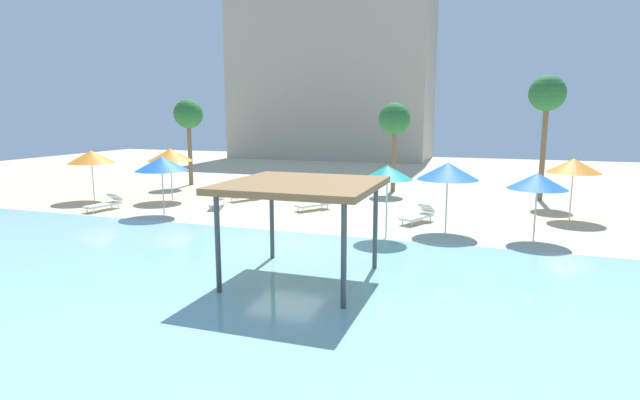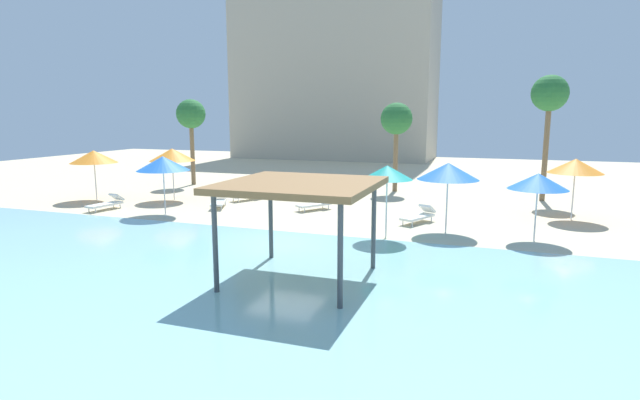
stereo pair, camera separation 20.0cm
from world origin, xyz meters
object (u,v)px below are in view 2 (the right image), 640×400
beach_umbrella_orange_1 (576,166)px  palm_tree_2 (396,120)px  beach_umbrella_blue_6 (448,171)px  lounge_chair_1 (249,194)px  lounge_chair_5 (107,203)px  beach_umbrella_orange_3 (94,157)px  lounge_chair_0 (317,203)px  beach_umbrella_teal_4 (387,173)px  palm_tree_0 (550,97)px  beach_umbrella_blue_2 (163,163)px  beach_umbrella_blue_5 (538,181)px  palm_tree_1 (191,116)px  lounge_chair_2 (219,201)px  lounge_chair_3 (420,215)px  beach_umbrella_orange_0 (172,155)px  shade_pavilion (300,188)px

beach_umbrella_orange_1 → palm_tree_2: palm_tree_2 is taller
beach_umbrella_blue_6 → lounge_chair_1: size_ratio=1.42×
lounge_chair_1 → lounge_chair_5: size_ratio=1.00×
beach_umbrella_orange_3 → lounge_chair_0: bearing=6.0°
beach_umbrella_teal_4 → palm_tree_0: size_ratio=0.41×
palm_tree_2 → beach_umbrella_blue_2: bearing=-129.4°
beach_umbrella_orange_3 → lounge_chair_0: 12.65m
beach_umbrella_orange_1 → palm_tree_2: size_ratio=0.51×
beach_umbrella_blue_5 → lounge_chair_0: beach_umbrella_blue_5 is taller
lounge_chair_1 → palm_tree_1: bearing=-97.0°
beach_umbrella_orange_3 → lounge_chair_1: 8.66m
lounge_chair_1 → lounge_chair_2: size_ratio=0.99×
lounge_chair_0 → lounge_chair_5: size_ratio=0.97×
beach_umbrella_orange_3 → beach_umbrella_teal_4: bearing=-10.8°
beach_umbrella_teal_4 → lounge_chair_3: bearing=75.8°
palm_tree_1 → beach_umbrella_orange_0: bearing=-66.4°
lounge_chair_3 → palm_tree_0: size_ratio=0.29×
beach_umbrella_orange_0 → beach_umbrella_orange_3: (-4.04, -1.41, -0.11)m
shade_pavilion → lounge_chair_3: size_ratio=2.08×
beach_umbrella_blue_5 → palm_tree_2: size_ratio=0.47×
beach_umbrella_blue_6 → lounge_chair_5: bearing=-178.0°
lounge_chair_2 → lounge_chair_3: same height
beach_umbrella_blue_2 → palm_tree_1: size_ratio=0.49×
beach_umbrella_orange_3 → lounge_chair_0: beach_umbrella_orange_3 is taller
beach_umbrella_orange_1 → beach_umbrella_blue_2: 18.55m
beach_umbrella_blue_5 → lounge_chair_2: 14.92m
beach_umbrella_orange_0 → lounge_chair_3: beach_umbrella_orange_0 is taller
beach_umbrella_orange_3 → beach_umbrella_blue_6: 18.96m
shade_pavilion → lounge_chair_5: bearing=152.3°
beach_umbrella_blue_5 → lounge_chair_0: (-9.73, 3.13, -1.90)m
palm_tree_1 → lounge_chair_2: bearing=-48.5°
lounge_chair_1 → lounge_chair_3: bearing=100.8°
lounge_chair_2 → beach_umbrella_orange_1: bearing=76.4°
beach_umbrella_orange_1 → lounge_chair_3: (-6.30, -2.88, -2.07)m
beach_umbrella_orange_1 → palm_tree_0: size_ratio=0.41×
beach_umbrella_orange_3 → lounge_chair_3: beach_umbrella_orange_3 is taller
lounge_chair_0 → palm_tree_0: size_ratio=0.28×
beach_umbrella_blue_2 → palm_tree_2: bearing=50.6°
beach_umbrella_teal_4 → palm_tree_0: palm_tree_0 is taller
shade_pavilion → beach_umbrella_orange_1: (8.35, 11.76, -0.23)m
palm_tree_2 → lounge_chair_2: bearing=-132.0°
shade_pavilion → beach_umbrella_blue_6: (3.30, 7.38, -0.19)m
beach_umbrella_orange_1 → palm_tree_1: (-22.38, 4.17, 2.16)m
beach_umbrella_teal_4 → palm_tree_2: (-1.95, 11.74, 1.79)m
lounge_chair_3 → lounge_chair_5: size_ratio=1.00×
beach_umbrella_orange_0 → lounge_chair_3: 13.85m
beach_umbrella_blue_2 → beach_umbrella_blue_6: beach_umbrella_blue_6 is taller
beach_umbrella_blue_5 → lounge_chair_3: 5.19m
beach_umbrella_blue_6 → palm_tree_0: (4.21, 9.38, 3.12)m
beach_umbrella_blue_6 → palm_tree_2: (-4.01, 10.05, 1.84)m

